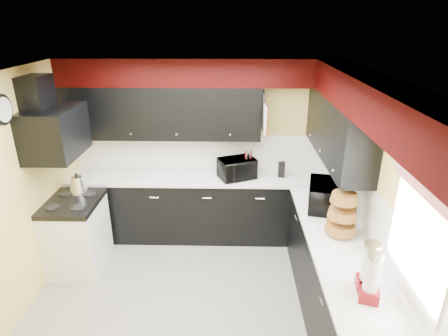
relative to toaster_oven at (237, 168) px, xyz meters
name	(u,v)px	position (x,y,z in m)	size (l,w,h in m)	color
ground	(192,308)	(-0.50, -1.45, -1.08)	(3.60, 3.60, 0.00)	gray
wall_back	(202,147)	(-0.50, 0.35, 0.17)	(3.60, 0.06, 2.50)	#E0C666
wall_right	(374,210)	(1.30, -1.45, 0.17)	(0.06, 3.60, 2.50)	#E0C666
wall_left	(6,205)	(-2.30, -1.45, 0.17)	(0.06, 3.60, 2.50)	#E0C666
ceiling	(182,77)	(-0.50, -1.45, 1.42)	(3.60, 3.60, 0.06)	white
cab_back	(202,207)	(-0.50, 0.05, -0.63)	(3.60, 0.60, 0.90)	black
cab_right	(341,297)	(1.00, -1.75, -0.63)	(0.60, 3.00, 0.90)	black
counter_back	(201,177)	(-0.50, 0.05, -0.16)	(3.62, 0.64, 0.04)	white
counter_right	(347,256)	(1.00, -1.75, -0.16)	(0.64, 3.02, 0.04)	white
splash_back	(202,152)	(-0.50, 0.34, 0.11)	(3.60, 0.02, 0.50)	white
splash_right	(372,215)	(1.29, -1.45, 0.11)	(0.02, 3.60, 0.50)	white
upper_back	(163,112)	(-1.00, 0.18, 0.72)	(2.60, 0.35, 0.70)	black
upper_right	(338,128)	(1.13, -0.55, 0.72)	(0.35, 1.80, 0.70)	black
soffit_back	(199,72)	(-0.50, 0.17, 1.25)	(3.60, 0.36, 0.35)	black
soffit_right	(379,103)	(1.12, -1.63, 1.25)	(0.36, 3.24, 0.35)	black
stove	(78,236)	(-2.00, -0.70, -0.65)	(0.60, 0.75, 0.86)	white
cooktop	(72,203)	(-2.00, -0.70, -0.19)	(0.62, 0.77, 0.06)	black
hood	(55,132)	(-2.05, -0.70, 0.70)	(0.50, 0.78, 0.55)	black
hood_duct	(37,94)	(-2.18, -0.70, 1.12)	(0.24, 0.40, 0.40)	black
window	(422,233)	(1.29, -2.35, 0.47)	(0.03, 0.86, 0.96)	white
valance	(426,182)	(1.23, -2.35, 0.87)	(0.04, 0.88, 0.20)	red
pan_top	(263,99)	(0.32, 0.10, 0.92)	(0.03, 0.22, 0.40)	black
pan_mid	(263,120)	(0.32, -0.03, 0.67)	(0.03, 0.28, 0.46)	black
pan_low	(262,118)	(0.32, 0.23, 0.64)	(0.03, 0.24, 0.42)	black
cut_board	(265,119)	(0.33, -0.15, 0.72)	(0.03, 0.26, 0.35)	white
baskets	(342,213)	(1.02, -1.40, 0.10)	(0.27, 0.27, 0.50)	brown
clock	(3,110)	(-2.27, -1.20, 1.07)	(0.03, 0.30, 0.30)	black
deco_plate	(405,117)	(1.27, -1.80, 1.17)	(0.03, 0.24, 0.24)	white
toaster_oven	(237,168)	(0.00, 0.00, 0.00)	(0.47, 0.39, 0.27)	black
microwave	(326,195)	(1.00, -0.83, 0.01)	(0.54, 0.37, 0.30)	black
utensil_crock	(248,172)	(0.15, 0.01, -0.06)	(0.15, 0.15, 0.16)	white
knife_block	(281,170)	(0.60, 0.05, -0.04)	(0.09, 0.13, 0.20)	black
kettle	(78,184)	(-2.01, -0.44, -0.05)	(0.23, 0.23, 0.21)	#B8B7BD
dispenser_a	(372,279)	(0.99, -2.34, 0.06)	(0.15, 0.15, 0.40)	#630307
dispenser_b	(369,268)	(1.02, -2.21, 0.07)	(0.15, 0.15, 0.41)	#720800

